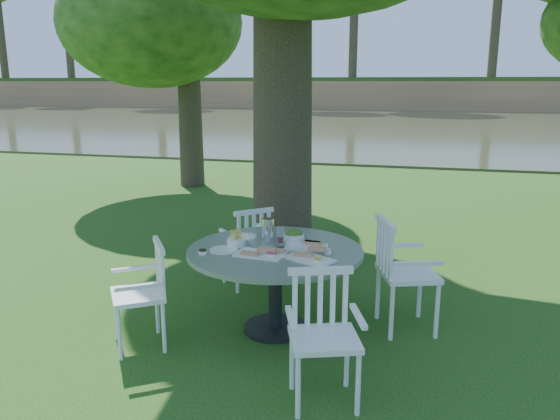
% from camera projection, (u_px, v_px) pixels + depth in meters
% --- Properties ---
extents(ground, '(140.00, 140.00, 0.00)m').
position_uv_depth(ground, '(275.00, 294.00, 5.66)').
color(ground, '#143A0C').
rests_on(ground, ground).
extents(table, '(1.51, 1.51, 0.75)m').
position_uv_depth(table, '(275.00, 263.00, 4.70)').
color(table, black).
rests_on(table, ground).
extents(chair_ne, '(0.62, 0.64, 1.00)m').
position_uv_depth(chair_ne, '(397.00, 266.00, 4.74)').
color(chair_ne, white).
rests_on(chair_ne, ground).
extents(chair_nw, '(0.60, 0.60, 0.87)m').
position_uv_depth(chair_nw, '(250.00, 241.00, 5.74)').
color(chair_nw, white).
rests_on(chair_nw, ground).
extents(chair_sw, '(0.59, 0.60, 0.87)m').
position_uv_depth(chair_sw, '(148.00, 286.00, 4.47)').
color(chair_sw, white).
rests_on(chair_sw, ground).
extents(chair_se, '(0.57, 0.55, 0.90)m').
position_uv_depth(chair_se, '(322.00, 325.00, 3.73)').
color(chair_se, white).
rests_on(chair_se, ground).
extents(tableware, '(1.15, 0.79, 0.21)m').
position_uv_depth(tableware, '(272.00, 242.00, 4.73)').
color(tableware, white).
rests_on(tableware, table).
extents(river, '(100.00, 28.00, 0.12)m').
position_uv_depth(river, '(396.00, 126.00, 27.31)').
color(river, '#373D24').
rests_on(river, ground).
extents(far_bank, '(100.00, 18.00, 15.20)m').
position_uv_depth(far_bank, '(417.00, 15.00, 42.63)').
color(far_bank, '#9D7249').
rests_on(far_bank, ground).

